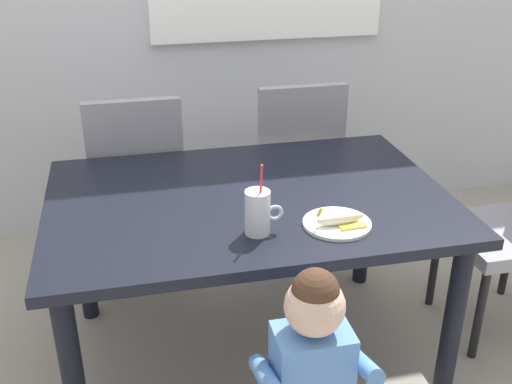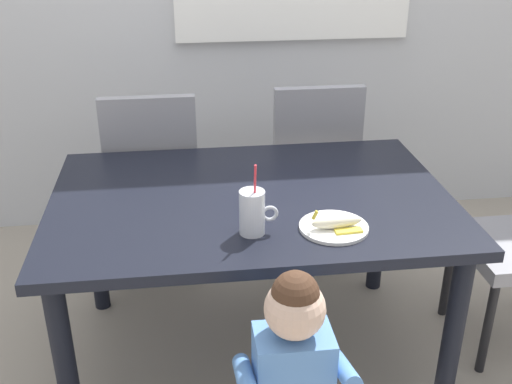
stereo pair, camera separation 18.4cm
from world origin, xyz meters
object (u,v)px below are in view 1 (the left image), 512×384
Objects in this scene: dining_chair_left at (138,179)px; peeled_banana at (341,219)px; dining_chair_right at (294,161)px; toddler_standing at (312,364)px; dining_table at (249,217)px; snack_plate at (337,224)px; milk_cup at (258,215)px.

dining_chair_left reaches higher than peeled_banana.
dining_chair_right reaches higher than peeled_banana.
dining_chair_right is 1.46m from toddler_standing.
dining_table is 0.83m from dining_chair_right.
toddler_standing is 3.64× the size of snack_plate.
dining_chair_left reaches higher than snack_plate.
milk_cup is at bearing 110.46° from dining_chair_left.
dining_chair_left is at bearing 110.46° from milk_cup.
milk_cup is at bearing 67.55° from dining_chair_right.
milk_cup reaches higher than dining_chair_right.
dining_chair_right is at bearing 82.25° from peeled_banana.
milk_cup reaches higher than toddler_standing.
peeled_banana is at bearing -50.55° from dining_table.
dining_table is 0.79m from dining_chair_left.
peeled_banana reaches higher than snack_plate.
milk_cup is at bearing 175.61° from peeled_banana.
toddler_standing is (-0.35, -1.42, -0.02)m from dining_chair_right.
milk_cup reaches higher than snack_plate.
peeled_banana is at bearing 122.93° from dining_chair_left.
toddler_standing reaches higher than snack_plate.
dining_chair_left is 4.17× the size of snack_plate.
dining_chair_right is 1.07m from peeled_banana.
dining_chair_right is 5.54× the size of peeled_banana.
dining_chair_left is 1.19m from peeled_banana.
dining_table is at bearing 84.13° from milk_cup.
dining_table is 0.70m from toddler_standing.
peeled_banana is (-0.14, -1.03, 0.23)m from dining_chair_right.
milk_cup reaches higher than dining_chair_left.
dining_chair_left is 1.43m from toddler_standing.
dining_chair_right is at bearing 67.55° from milk_cup.
dining_chair_left reaches higher than dining_table.
toddler_standing is 0.50m from milk_cup.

